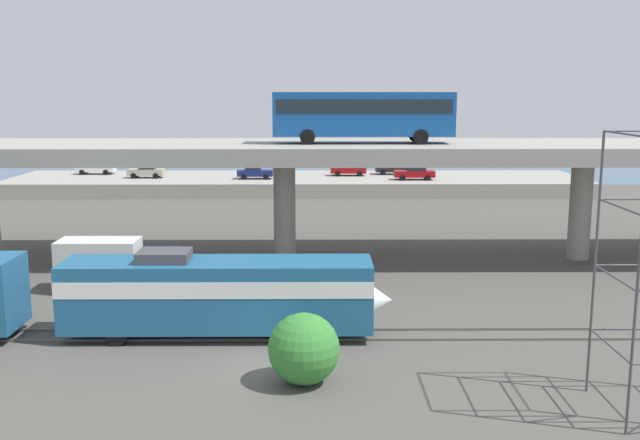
# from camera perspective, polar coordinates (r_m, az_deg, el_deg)

# --- Properties ---
(ground_plane) EXTENTS (260.00, 260.00, 0.00)m
(ground_plane) POSITION_cam_1_polar(r_m,az_deg,el_deg) (31.39, -4.27, -11.48)
(ground_plane) COLOR #4C4944
(rail_strip_near) EXTENTS (110.00, 0.12, 0.12)m
(rail_strip_near) POSITION_cam_1_polar(r_m,az_deg,el_deg) (34.42, -3.91, -9.38)
(rail_strip_near) COLOR #59544C
(rail_strip_near) RESTS_ON ground_plane
(rail_strip_far) EXTENTS (110.00, 0.12, 0.12)m
(rail_strip_far) POSITION_cam_1_polar(r_m,az_deg,el_deg) (35.80, -3.77, -8.60)
(rail_strip_far) COLOR #59544C
(rail_strip_far) RESTS_ON ground_plane
(train_locomotive) EXTENTS (15.51, 3.04, 4.18)m
(train_locomotive) POSITION_cam_1_polar(r_m,az_deg,el_deg) (34.62, -6.84, -5.61)
(train_locomotive) COLOR #1E5984
(train_locomotive) RESTS_ON ground_plane
(highway_overpass) EXTENTS (96.00, 10.27, 8.05)m
(highway_overpass) POSITION_cam_1_polar(r_m,az_deg,el_deg) (49.34, -2.84, 5.10)
(highway_overpass) COLOR gray
(highway_overpass) RESTS_ON ground_plane
(transit_bus_on_overpass) EXTENTS (12.00, 2.68, 3.40)m
(transit_bus_on_overpass) POSITION_cam_1_polar(r_m,az_deg,el_deg) (48.95, 3.40, 8.45)
(transit_bus_on_overpass) COLOR #14478C
(transit_bus_on_overpass) RESTS_ON highway_overpass
(service_truck_west) EXTENTS (6.80, 2.46, 3.04)m
(service_truck_west) POSITION_cam_1_polar(r_m,az_deg,el_deg) (43.88, -15.87, -3.30)
(service_truck_west) COLOR navy
(service_truck_west) RESTS_ON ground_plane
(pier_parking_lot) EXTENTS (66.13, 13.77, 1.61)m
(pier_parking_lot) POSITION_cam_1_polar(r_m,az_deg,el_deg) (84.82, -1.82, 2.87)
(pier_parking_lot) COLOR gray
(pier_parking_lot) RESTS_ON ground_plane
(parked_car_0) EXTENTS (4.27, 1.94, 1.50)m
(parked_car_0) POSITION_cam_1_polar(r_m,az_deg,el_deg) (87.69, 5.81, 4.10)
(parked_car_0) COLOR black
(parked_car_0) RESTS_ON pier_parking_lot
(parked_car_1) EXTENTS (4.55, 1.86, 1.50)m
(parked_car_1) POSITION_cam_1_polar(r_m,az_deg,el_deg) (82.55, 7.46, 3.69)
(parked_car_1) COLOR maroon
(parked_car_1) RESTS_ON pier_parking_lot
(parked_car_2) EXTENTS (4.57, 1.95, 1.50)m
(parked_car_2) POSITION_cam_1_polar(r_m,az_deg,el_deg) (91.40, -17.19, 3.95)
(parked_car_2) COLOR silver
(parked_car_2) RESTS_ON pier_parking_lot
(parked_car_3) EXTENTS (4.05, 1.82, 1.50)m
(parked_car_3) POSITION_cam_1_polar(r_m,az_deg,el_deg) (83.02, -5.14, 3.77)
(parked_car_3) COLOR navy
(parked_car_3) RESTS_ON pier_parking_lot
(parked_car_4) EXTENTS (4.18, 1.89, 1.50)m
(parked_car_4) POSITION_cam_1_polar(r_m,az_deg,el_deg) (85.90, 2.21, 4.02)
(parked_car_4) COLOR maroon
(parked_car_4) RESTS_ON pier_parking_lot
(parked_car_5) EXTENTS (4.08, 1.88, 1.50)m
(parked_car_5) POSITION_cam_1_polar(r_m,az_deg,el_deg) (86.06, -13.50, 3.76)
(parked_car_5) COLOR #9E998C
(parked_car_5) RESTS_ON pier_parking_lot
(harbor_water) EXTENTS (140.00, 36.00, 0.01)m
(harbor_water) POSITION_cam_1_polar(r_m,az_deg,el_deg) (107.75, -1.53, 4.00)
(harbor_water) COLOR #385B7A
(harbor_water) RESTS_ON ground_plane
(shrub_right) EXTENTS (2.88, 2.88, 2.88)m
(shrub_right) POSITION_cam_1_polar(r_m,az_deg,el_deg) (29.23, -1.28, -10.10)
(shrub_right) COLOR #337E31
(shrub_right) RESTS_ON ground_plane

